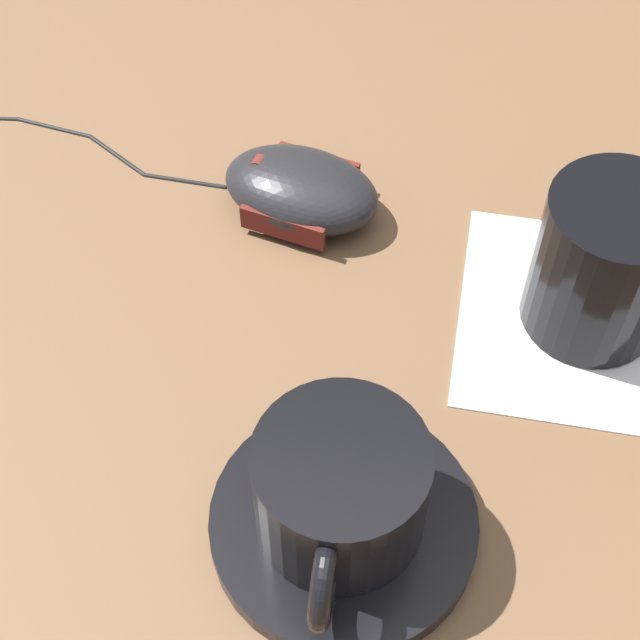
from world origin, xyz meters
The scene contains 6 objects.
ground_plane centered at (0.00, 0.00, 0.00)m, with size 3.00×3.00×0.00m, color brown.
saucer centered at (0.10, 0.08, 0.01)m, with size 0.14×0.14×0.01m, color black.
coffee_cup centered at (0.10, 0.08, 0.04)m, with size 0.08×0.11×0.06m.
computer_mouse centered at (0.15, -0.14, 0.02)m, with size 0.12×0.09×0.04m.
napkin_under_glass centered at (-0.03, -0.07, 0.00)m, with size 0.15×0.15×0.00m, color white.
drinking_glass centered at (-0.03, -0.08, 0.05)m, with size 0.08×0.08×0.09m, color black.
Camera 1 is at (0.09, 0.29, 0.47)m, focal length 55.00 mm.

